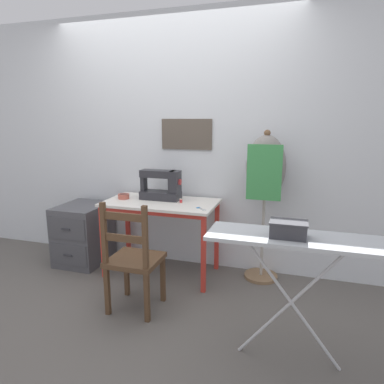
{
  "coord_description": "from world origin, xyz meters",
  "views": [
    {
      "loc": [
        1.24,
        -2.68,
        1.52
      ],
      "look_at": [
        0.33,
        0.26,
        0.86
      ],
      "focal_mm": 32.0,
      "sensor_mm": 36.0,
      "label": 1
    }
  ],
  "objects_px": {
    "thread_spool_near_machine": "(181,201)",
    "storage_box": "(288,229)",
    "ironing_board": "(295,244)",
    "wooden_chair": "(133,260)",
    "dress_form": "(265,174)",
    "scissors": "(200,208)",
    "sewing_machine": "(163,186)",
    "fabric_bowl": "(124,196)",
    "filing_cabinet": "(84,234)"
  },
  "relations": [
    {
      "from": "thread_spool_near_machine",
      "to": "wooden_chair",
      "type": "relative_size",
      "value": 0.04
    },
    {
      "from": "wooden_chair",
      "to": "dress_form",
      "type": "bearing_deg",
      "value": 43.53
    },
    {
      "from": "scissors",
      "to": "fabric_bowl",
      "type": "bearing_deg",
      "value": 170.19
    },
    {
      "from": "sewing_machine",
      "to": "storage_box",
      "type": "distance_m",
      "value": 1.61
    },
    {
      "from": "sewing_machine",
      "to": "fabric_bowl",
      "type": "distance_m",
      "value": 0.41
    },
    {
      "from": "sewing_machine",
      "to": "thread_spool_near_machine",
      "type": "bearing_deg",
      "value": -19.66
    },
    {
      "from": "ironing_board",
      "to": "storage_box",
      "type": "distance_m",
      "value": 0.11
    },
    {
      "from": "sewing_machine",
      "to": "ironing_board",
      "type": "bearing_deg",
      "value": -39.1
    },
    {
      "from": "filing_cabinet",
      "to": "dress_form",
      "type": "distance_m",
      "value": 2.01
    },
    {
      "from": "ironing_board",
      "to": "fabric_bowl",
      "type": "bearing_deg",
      "value": 150.28
    },
    {
      "from": "wooden_chair",
      "to": "dress_form",
      "type": "height_order",
      "value": "dress_form"
    },
    {
      "from": "thread_spool_near_machine",
      "to": "ironing_board",
      "type": "bearing_deg",
      "value": -42.18
    },
    {
      "from": "filing_cabinet",
      "to": "storage_box",
      "type": "bearing_deg",
      "value": -24.9
    },
    {
      "from": "filing_cabinet",
      "to": "sewing_machine",
      "type": "bearing_deg",
      "value": 4.25
    },
    {
      "from": "wooden_chair",
      "to": "storage_box",
      "type": "bearing_deg",
      "value": -13.26
    },
    {
      "from": "scissors",
      "to": "wooden_chair",
      "type": "xyz_separation_m",
      "value": [
        -0.39,
        -0.55,
        -0.31
      ]
    },
    {
      "from": "sewing_machine",
      "to": "storage_box",
      "type": "height_order",
      "value": "sewing_machine"
    },
    {
      "from": "dress_form",
      "to": "ironing_board",
      "type": "height_order",
      "value": "dress_form"
    },
    {
      "from": "sewing_machine",
      "to": "thread_spool_near_machine",
      "type": "xyz_separation_m",
      "value": [
        0.22,
        -0.08,
        -0.12
      ]
    },
    {
      "from": "thread_spool_near_machine",
      "to": "storage_box",
      "type": "xyz_separation_m",
      "value": [
        1.01,
        -0.97,
        0.13
      ]
    },
    {
      "from": "storage_box",
      "to": "sewing_machine",
      "type": "bearing_deg",
      "value": 139.33
    },
    {
      "from": "filing_cabinet",
      "to": "ironing_board",
      "type": "xyz_separation_m",
      "value": [
        2.16,
        -0.96,
        0.47
      ]
    },
    {
      "from": "fabric_bowl",
      "to": "scissors",
      "type": "xyz_separation_m",
      "value": [
        0.83,
        -0.14,
        -0.02
      ]
    },
    {
      "from": "sewing_machine",
      "to": "thread_spool_near_machine",
      "type": "height_order",
      "value": "sewing_machine"
    },
    {
      "from": "filing_cabinet",
      "to": "ironing_board",
      "type": "relative_size",
      "value": 0.6
    },
    {
      "from": "scissors",
      "to": "ironing_board",
      "type": "distance_m",
      "value": 1.15
    },
    {
      "from": "fabric_bowl",
      "to": "storage_box",
      "type": "height_order",
      "value": "storage_box"
    },
    {
      "from": "fabric_bowl",
      "to": "thread_spool_near_machine",
      "type": "bearing_deg",
      "value": 0.92
    },
    {
      "from": "filing_cabinet",
      "to": "storage_box",
      "type": "xyz_separation_m",
      "value": [
        2.12,
        -0.98,
        0.57
      ]
    },
    {
      "from": "wooden_chair",
      "to": "ironing_board",
      "type": "bearing_deg",
      "value": -11.82
    },
    {
      "from": "fabric_bowl",
      "to": "storage_box",
      "type": "distance_m",
      "value": 1.88
    },
    {
      "from": "wooden_chair",
      "to": "storage_box",
      "type": "relative_size",
      "value": 4.17
    },
    {
      "from": "wooden_chair",
      "to": "filing_cabinet",
      "type": "height_order",
      "value": "wooden_chair"
    },
    {
      "from": "sewing_machine",
      "to": "thread_spool_near_machine",
      "type": "distance_m",
      "value": 0.26
    },
    {
      "from": "sewing_machine",
      "to": "dress_form",
      "type": "distance_m",
      "value": 0.99
    },
    {
      "from": "sewing_machine",
      "to": "dress_form",
      "type": "relative_size",
      "value": 0.29
    },
    {
      "from": "scissors",
      "to": "ironing_board",
      "type": "xyz_separation_m",
      "value": [
        0.82,
        -0.8,
        0.05
      ]
    },
    {
      "from": "dress_form",
      "to": "ironing_board",
      "type": "distance_m",
      "value": 1.19
    },
    {
      "from": "thread_spool_near_machine",
      "to": "fabric_bowl",
      "type": "bearing_deg",
      "value": -179.08
    },
    {
      "from": "filing_cabinet",
      "to": "dress_form",
      "type": "bearing_deg",
      "value": 5.02
    },
    {
      "from": "scissors",
      "to": "wooden_chair",
      "type": "distance_m",
      "value": 0.74
    },
    {
      "from": "thread_spool_near_machine",
      "to": "dress_form",
      "type": "distance_m",
      "value": 0.82
    },
    {
      "from": "sewing_machine",
      "to": "filing_cabinet",
      "type": "distance_m",
      "value": 1.06
    },
    {
      "from": "dress_form",
      "to": "sewing_machine",
      "type": "bearing_deg",
      "value": -174.27
    },
    {
      "from": "scissors",
      "to": "thread_spool_near_machine",
      "type": "distance_m",
      "value": 0.28
    },
    {
      "from": "fabric_bowl",
      "to": "wooden_chair",
      "type": "distance_m",
      "value": 0.88
    },
    {
      "from": "thread_spool_near_machine",
      "to": "wooden_chair",
      "type": "bearing_deg",
      "value": -102.85
    },
    {
      "from": "scissors",
      "to": "storage_box",
      "type": "distance_m",
      "value": 1.14
    },
    {
      "from": "fabric_bowl",
      "to": "thread_spool_near_machine",
      "type": "distance_m",
      "value": 0.6
    },
    {
      "from": "dress_form",
      "to": "wooden_chair",
      "type": "bearing_deg",
      "value": -136.47
    }
  ]
}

